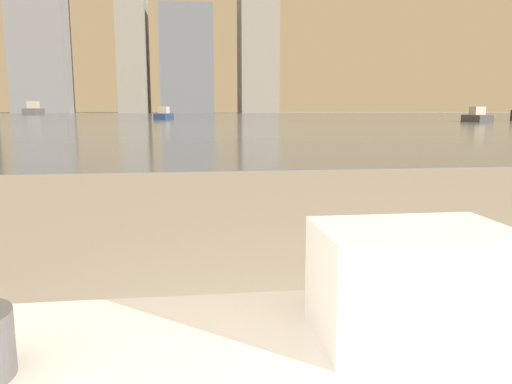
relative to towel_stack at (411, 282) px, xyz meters
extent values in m
cube|color=white|center=(0.00, 0.00, -0.06)|extent=(0.26, 0.17, 0.04)
cube|color=white|center=(0.00, 0.00, -0.02)|extent=(0.26, 0.17, 0.04)
cube|color=white|center=(0.00, 0.00, 0.02)|extent=(0.26, 0.17, 0.04)
cube|color=white|center=(0.00, 0.00, 0.06)|extent=(0.26, 0.17, 0.04)
cube|color=slate|center=(0.04, 61.19, -0.61)|extent=(180.00, 110.00, 0.01)
cube|color=#4C4C51|center=(18.85, 31.14, -0.37)|extent=(1.15, 2.78, 0.48)
cube|color=silver|center=(18.85, 31.14, 0.14)|extent=(0.76, 1.07, 0.54)
cube|color=navy|center=(-2.52, 42.20, -0.35)|extent=(1.58, 3.02, 0.50)
cube|color=#B2A893|center=(-2.52, 42.20, 0.18)|extent=(0.93, 1.21, 0.57)
cube|color=#4C4C51|center=(-25.15, 83.83, -0.11)|extent=(1.97, 5.64, 0.98)
cube|color=#B2A893|center=(-25.15, 83.83, 0.94)|extent=(1.42, 2.12, 1.12)
cube|color=slate|center=(-32.66, 117.19, 15.31)|extent=(11.41, 9.21, 31.85)
cube|color=slate|center=(-0.87, 117.19, 11.20)|extent=(11.72, 10.88, 23.62)
camera|label=1|loc=(-0.30, -0.64, 0.24)|focal=35.00mm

